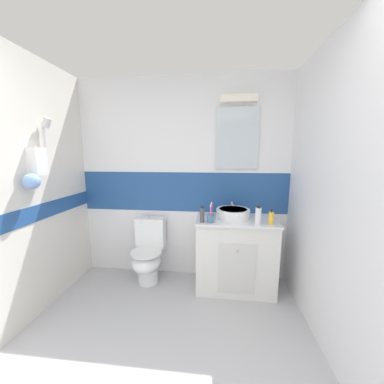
{
  "coord_description": "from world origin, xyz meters",
  "views": [
    {
      "loc": [
        0.42,
        -0.33,
        1.57
      ],
      "look_at": [
        0.16,
        2.02,
        1.17
      ],
      "focal_mm": 20.64,
      "sensor_mm": 36.0,
      "label": 1
    }
  ],
  "objects_px": {
    "sink_basin": "(233,213)",
    "toilet": "(148,253)",
    "toothbrush_cup": "(211,218)",
    "soap_dispenser": "(271,218)",
    "shampoo_bottle_tall": "(258,216)",
    "deodorant_spray_can": "(202,215)"
  },
  "relations": [
    {
      "from": "shampoo_bottle_tall",
      "to": "deodorant_spray_can",
      "type": "height_order",
      "value": "shampoo_bottle_tall"
    },
    {
      "from": "toothbrush_cup",
      "to": "sink_basin",
      "type": "bearing_deg",
      "value": 38.77
    },
    {
      "from": "toilet",
      "to": "toothbrush_cup",
      "type": "relative_size",
      "value": 3.47
    },
    {
      "from": "soap_dispenser",
      "to": "shampoo_bottle_tall",
      "type": "height_order",
      "value": "shampoo_bottle_tall"
    },
    {
      "from": "toothbrush_cup",
      "to": "soap_dispenser",
      "type": "relative_size",
      "value": 1.35
    },
    {
      "from": "soap_dispenser",
      "to": "toothbrush_cup",
      "type": "bearing_deg",
      "value": -179.42
    },
    {
      "from": "deodorant_spray_can",
      "to": "sink_basin",
      "type": "bearing_deg",
      "value": 31.07
    },
    {
      "from": "shampoo_bottle_tall",
      "to": "deodorant_spray_can",
      "type": "relative_size",
      "value": 1.1
    },
    {
      "from": "shampoo_bottle_tall",
      "to": "toothbrush_cup",
      "type": "bearing_deg",
      "value": 178.74
    },
    {
      "from": "sink_basin",
      "to": "toilet",
      "type": "bearing_deg",
      "value": -179.9
    },
    {
      "from": "toothbrush_cup",
      "to": "soap_dispenser",
      "type": "height_order",
      "value": "toothbrush_cup"
    },
    {
      "from": "soap_dispenser",
      "to": "deodorant_spray_can",
      "type": "height_order",
      "value": "deodorant_spray_can"
    },
    {
      "from": "sink_basin",
      "to": "soap_dispenser",
      "type": "bearing_deg",
      "value": -27.13
    },
    {
      "from": "toilet",
      "to": "deodorant_spray_can",
      "type": "relative_size",
      "value": 4.47
    },
    {
      "from": "sink_basin",
      "to": "shampoo_bottle_tall",
      "type": "relative_size",
      "value": 2.17
    },
    {
      "from": "soap_dispenser",
      "to": "deodorant_spray_can",
      "type": "xyz_separation_m",
      "value": [
        -0.72,
        -0.01,
        0.02
      ]
    },
    {
      "from": "shampoo_bottle_tall",
      "to": "deodorant_spray_can",
      "type": "distance_m",
      "value": 0.58
    },
    {
      "from": "soap_dispenser",
      "to": "sink_basin",
      "type": "bearing_deg",
      "value": 152.87
    },
    {
      "from": "toothbrush_cup",
      "to": "deodorant_spray_can",
      "type": "height_order",
      "value": "toothbrush_cup"
    },
    {
      "from": "sink_basin",
      "to": "toilet",
      "type": "relative_size",
      "value": 0.53
    },
    {
      "from": "toilet",
      "to": "toothbrush_cup",
      "type": "distance_m",
      "value": 0.96
    },
    {
      "from": "sink_basin",
      "to": "soap_dispenser",
      "type": "xyz_separation_m",
      "value": [
        0.38,
        -0.19,
        0.01
      ]
    }
  ]
}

